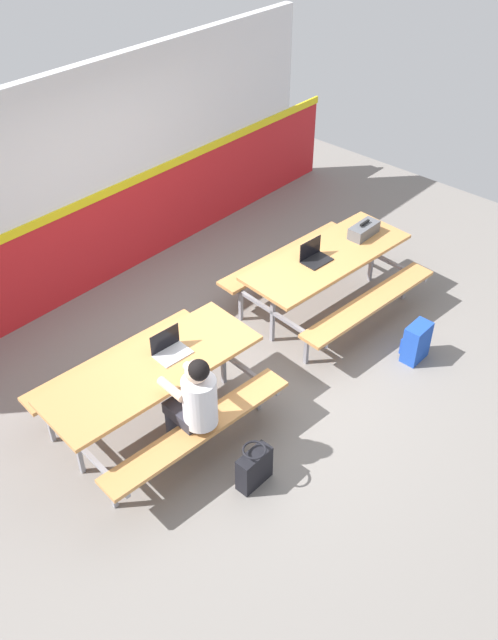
{
  "coord_description": "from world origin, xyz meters",
  "views": [
    {
      "loc": [
        -4.02,
        -3.63,
        4.87
      ],
      "look_at": [
        0.0,
        0.03,
        0.55
      ],
      "focal_mm": 38.34,
      "sensor_mm": 36.0,
      "label": 1
    }
  ],
  "objects_px": {
    "picnic_table_right": "(327,267)",
    "backpack_dark": "(416,342)",
    "laptop_silver": "(170,349)",
    "laptop_dark": "(314,256)",
    "picnic_table_left": "(153,380)",
    "student_nearer": "(194,400)",
    "toolbox_grey": "(364,230)",
    "tote_bag_bright": "(254,467)"
  },
  "relations": [
    {
      "from": "picnic_table_left",
      "to": "student_nearer",
      "type": "relative_size",
      "value": 1.74
    },
    {
      "from": "toolbox_grey",
      "to": "tote_bag_bright",
      "type": "xyz_separation_m",
      "value": [
        -3.03,
        -1.04,
        -0.62
      ]
    },
    {
      "from": "toolbox_grey",
      "to": "backpack_dark",
      "type": "height_order",
      "value": "toolbox_grey"
    },
    {
      "from": "laptop_dark",
      "to": "toolbox_grey",
      "type": "xyz_separation_m",
      "value": [
        0.79,
        -0.1,
        0.02
      ]
    },
    {
      "from": "picnic_table_right",
      "to": "laptop_silver",
      "type": "height_order",
      "value": "laptop_silver"
    },
    {
      "from": "laptop_silver",
      "to": "toolbox_grey",
      "type": "distance_m",
      "value": 2.89
    },
    {
      "from": "picnic_table_right",
      "to": "tote_bag_bright",
      "type": "bearing_deg",
      "value": -155.82
    },
    {
      "from": "laptop_silver",
      "to": "toolbox_grey",
      "type": "xyz_separation_m",
      "value": [
        2.89,
        -0.12,
        0.02
      ]
    },
    {
      "from": "picnic_table_right",
      "to": "laptop_dark",
      "type": "relative_size",
      "value": 6.25
    },
    {
      "from": "laptop_silver",
      "to": "picnic_table_left",
      "type": "bearing_deg",
      "value": -175.67
    },
    {
      "from": "student_nearer",
      "to": "laptop_silver",
      "type": "height_order",
      "value": "student_nearer"
    },
    {
      "from": "laptop_silver",
      "to": "laptop_dark",
      "type": "xyz_separation_m",
      "value": [
        2.11,
        -0.02,
        0.0
      ]
    },
    {
      "from": "student_nearer",
      "to": "laptop_dark",
      "type": "xyz_separation_m",
      "value": [
        2.36,
        0.55,
        0.08
      ]
    },
    {
      "from": "laptop_silver",
      "to": "laptop_dark",
      "type": "relative_size",
      "value": 1.0
    },
    {
      "from": "picnic_table_left",
      "to": "backpack_dark",
      "type": "height_order",
      "value": "picnic_table_left"
    },
    {
      "from": "picnic_table_right",
      "to": "laptop_dark",
      "type": "bearing_deg",
      "value": 163.7
    },
    {
      "from": "toolbox_grey",
      "to": "picnic_table_left",
      "type": "bearing_deg",
      "value": 178.07
    },
    {
      "from": "picnic_table_left",
      "to": "student_nearer",
      "type": "height_order",
      "value": "student_nearer"
    },
    {
      "from": "laptop_silver",
      "to": "backpack_dark",
      "type": "bearing_deg",
      "value": -30.49
    },
    {
      "from": "laptop_silver",
      "to": "tote_bag_bright",
      "type": "distance_m",
      "value": 1.31
    },
    {
      "from": "picnic_table_left",
      "to": "laptop_dark",
      "type": "relative_size",
      "value": 6.25
    },
    {
      "from": "laptop_dark",
      "to": "backpack_dark",
      "type": "xyz_separation_m",
      "value": [
        0.13,
        -1.29,
        -0.57
      ]
    },
    {
      "from": "picnic_table_right",
      "to": "laptop_silver",
      "type": "bearing_deg",
      "value": 178.11
    },
    {
      "from": "laptop_dark",
      "to": "student_nearer",
      "type": "bearing_deg",
      "value": -166.84
    },
    {
      "from": "backpack_dark",
      "to": "student_nearer",
      "type": "bearing_deg",
      "value": 163.43
    },
    {
      "from": "laptop_silver",
      "to": "toolbox_grey",
      "type": "relative_size",
      "value": 0.84
    },
    {
      "from": "picnic_table_right",
      "to": "laptop_dark",
      "type": "height_order",
      "value": "laptop_dark"
    },
    {
      "from": "picnic_table_left",
      "to": "laptop_silver",
      "type": "height_order",
      "value": "laptop_silver"
    },
    {
      "from": "picnic_table_left",
      "to": "laptop_silver",
      "type": "xyz_separation_m",
      "value": [
        0.24,
        0.02,
        0.21
      ]
    },
    {
      "from": "laptop_silver",
      "to": "tote_bag_bright",
      "type": "relative_size",
      "value": 0.78
    },
    {
      "from": "picnic_table_right",
      "to": "backpack_dark",
      "type": "distance_m",
      "value": 1.29
    },
    {
      "from": "toolbox_grey",
      "to": "backpack_dark",
      "type": "distance_m",
      "value": 1.49
    },
    {
      "from": "student_nearer",
      "to": "backpack_dark",
      "type": "bearing_deg",
      "value": -16.57
    },
    {
      "from": "laptop_dark",
      "to": "backpack_dark",
      "type": "relative_size",
      "value": 0.76
    },
    {
      "from": "laptop_dark",
      "to": "backpack_dark",
      "type": "bearing_deg",
      "value": -84.2
    },
    {
      "from": "laptop_dark",
      "to": "tote_bag_bright",
      "type": "relative_size",
      "value": 0.78
    },
    {
      "from": "tote_bag_bright",
      "to": "picnic_table_left",
      "type": "bearing_deg",
      "value": 95.33
    },
    {
      "from": "laptop_dark",
      "to": "toolbox_grey",
      "type": "height_order",
      "value": "laptop_dark"
    },
    {
      "from": "picnic_table_left",
      "to": "picnic_table_right",
      "type": "height_order",
      "value": "same"
    },
    {
      "from": "laptop_silver",
      "to": "laptop_dark",
      "type": "distance_m",
      "value": 2.11
    },
    {
      "from": "picnic_table_left",
      "to": "tote_bag_bright",
      "type": "relative_size",
      "value": 4.89
    },
    {
      "from": "student_nearer",
      "to": "laptop_silver",
      "type": "distance_m",
      "value": 0.63
    }
  ]
}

